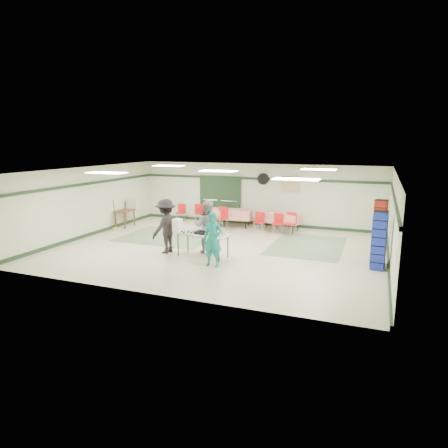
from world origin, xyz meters
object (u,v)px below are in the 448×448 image
(chair_c, at_px, (291,221))
(office_printer, at_px, (133,203))
(serving_table, at_px, (203,235))
(broom, at_px, (115,214))
(dining_table_b, at_px, (230,214))
(chair_loose_a, at_px, (199,211))
(chair_loose_b, at_px, (181,211))
(chair_d, at_px, (222,215))
(crate_stack_red, at_px, (380,225))
(chair_b, at_px, (259,220))
(dining_table_a, at_px, (279,217))
(chair_a, at_px, (278,222))
(volunteer_dark, at_px, (166,226))
(printer_table, at_px, (125,212))
(volunteer_grey, at_px, (207,227))
(crate_stack_blue_b, at_px, (379,240))
(volunteer_teal, at_px, (213,240))
(crate_stack_blue_a, at_px, (379,241))

(chair_c, xyz_separation_m, office_printer, (-7.01, -0.49, 0.39))
(serving_table, distance_m, broom, 5.66)
(dining_table_b, xyz_separation_m, office_printer, (-4.21, -1.06, 0.37))
(chair_loose_a, xyz_separation_m, chair_loose_b, (-0.81, -0.19, -0.00))
(serving_table, xyz_separation_m, chair_d, (-0.96, 4.14, -0.14))
(crate_stack_red, bearing_deg, serving_table, -150.86)
(serving_table, bearing_deg, chair_c, 71.92)
(chair_b, bearing_deg, dining_table_a, 40.52)
(serving_table, bearing_deg, chair_loose_b, 131.27)
(chair_a, relative_size, chair_loose_a, 0.99)
(volunteer_dark, distance_m, printer_table, 4.75)
(volunteer_dark, height_order, chair_loose_a, volunteer_dark)
(volunteer_grey, relative_size, chair_a, 2.16)
(chair_d, relative_size, office_printer, 1.93)
(crate_stack_blue_b, distance_m, office_printer, 10.60)
(volunteer_teal, relative_size, broom, 1.28)
(chair_loose_a, bearing_deg, office_printer, -172.55)
(chair_loose_a, bearing_deg, chair_loose_b, 169.66)
(chair_c, distance_m, printer_table, 7.11)
(volunteer_dark, xyz_separation_m, printer_table, (-3.71, 2.95, -0.26))
(chair_c, height_order, crate_stack_blue_b, crate_stack_blue_b)
(volunteer_dark, bearing_deg, broom, -108.68)
(dining_table_a, relative_size, chair_a, 2.27)
(crate_stack_blue_a, bearing_deg, chair_c, 133.46)
(volunteer_dark, relative_size, crate_stack_red, 1.04)
(printer_table, bearing_deg, office_printer, 88.85)
(printer_table, bearing_deg, chair_b, 10.27)
(dining_table_a, bearing_deg, chair_b, -130.41)
(chair_a, xyz_separation_m, crate_stack_blue_a, (3.80, -3.46, 0.37))
(volunteer_dark, relative_size, chair_a, 2.22)
(dining_table_b, bearing_deg, chair_loose_b, 166.18)
(crate_stack_red, xyz_separation_m, broom, (-10.38, -0.53, -0.21))
(volunteer_teal, distance_m, dining_table_a, 5.54)
(chair_c, distance_m, crate_stack_blue_a, 4.79)
(chair_a, bearing_deg, dining_table_b, 165.77)
(serving_table, xyz_separation_m, office_printer, (-5.04, 3.64, 0.22))
(chair_loose_a, bearing_deg, serving_table, -87.78)
(crate_stack_blue_b, distance_m, printer_table, 10.46)
(crate_stack_blue_b, bearing_deg, dining_table_b, 149.79)
(volunteer_teal, xyz_separation_m, office_printer, (-5.74, 4.43, 0.12))
(volunteer_teal, distance_m, chair_loose_b, 7.05)
(volunteer_teal, relative_size, chair_b, 1.98)
(volunteer_teal, distance_m, printer_table, 6.86)
(chair_a, xyz_separation_m, crate_stack_blue_b, (3.80, -2.97, 0.26))
(volunteer_grey, distance_m, chair_b, 3.69)
(chair_loose_a, xyz_separation_m, crate_stack_red, (7.79, -2.24, 0.37))
(dining_table_b, distance_m, chair_b, 1.62)
(chair_d, bearing_deg, chair_loose_b, 170.96)
(dining_table_a, relative_size, office_printer, 3.79)
(chair_loose_a, distance_m, crate_stack_red, 8.11)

